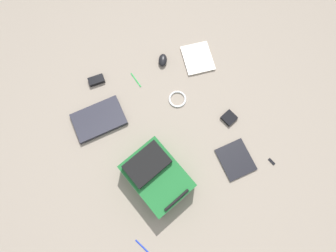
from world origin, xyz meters
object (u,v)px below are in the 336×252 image
book_blue (236,160)px  earbud_pouch (229,118)px  book_red (198,58)px  cable_coil (177,99)px  backpack (156,176)px  computer_mouse (163,60)px  pen_black (144,248)px  usb_stick (272,162)px  laptop (99,119)px  power_brick (96,80)px  pen_blue (136,80)px

book_blue → earbud_pouch: size_ratio=3.00×
book_red → cable_coil: book_red is taller
backpack → earbud_pouch: 0.64m
computer_mouse → pen_black: computer_mouse is taller
usb_stick → book_red: bearing=-92.1°
backpack → laptop: bearing=-77.5°
computer_mouse → usb_stick: bearing=-41.5°
earbud_pouch → power_brick: bearing=-50.3°
book_red → cable_coil: (0.31, 0.19, -0.00)m
backpack → power_brick: size_ratio=3.87×
book_blue → pen_blue: (0.25, -0.86, -0.00)m
laptop → book_blue: 0.97m
book_blue → computer_mouse: (0.00, -0.88, 0.02)m
usb_stick → laptop: bearing=-47.5°
book_red → power_brick: power_brick is taller
laptop → cable_coil: (-0.54, 0.17, -0.01)m
book_red → usb_stick: (0.03, 0.90, -0.00)m
book_red → earbud_pouch: earbud_pouch is taller
pen_blue → usb_stick: 1.10m
backpack → pen_blue: size_ratio=3.31×
book_red → laptop: bearing=0.7°
power_brick → earbud_pouch: bearing=129.7°
book_red → power_brick: 0.76m
cable_coil → power_brick: power_brick is taller
earbud_pouch → usb_stick: size_ratio=1.70×
book_blue → earbud_pouch: 0.29m
cable_coil → pen_blue: size_ratio=0.96×
pen_blue → book_blue: bearing=106.1°
backpack → earbud_pouch: bearing=-174.4°
laptop → pen_blue: laptop is taller
backpack → book_blue: bearing=158.7°
computer_mouse → earbud_pouch: bearing=-39.6°
usb_stick → computer_mouse: bearing=-79.1°
book_red → pen_black: size_ratio=2.18×
power_brick → earbud_pouch: 0.98m
book_red → computer_mouse: bearing=-28.4°
power_brick → earbud_pouch: size_ratio=1.28×
computer_mouse → pen_black: (0.80, 1.00, -0.02)m
computer_mouse → earbud_pouch: size_ratio=1.16×
cable_coil → power_brick: (0.41, -0.44, 0.01)m
cable_coil → power_brick: size_ratio=1.13×
book_blue → pen_blue: bearing=-73.9°
laptop → book_red: laptop is taller
pen_black → backpack: bearing=-133.7°
cable_coil → computer_mouse: bearing=-104.2°
book_blue → laptop: bearing=-50.2°
backpack → laptop: (0.12, -0.55, -0.07)m
backpack → cable_coil: backpack is taller
book_red → pen_black: book_red is taller
pen_black → laptop: bearing=-101.7°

